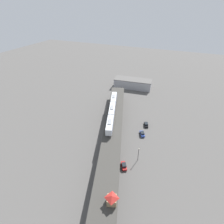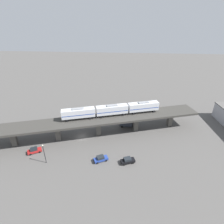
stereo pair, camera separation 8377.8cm
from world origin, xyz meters
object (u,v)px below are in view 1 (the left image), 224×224
object	(u,v)px
street_car_black	(146,124)
signal_hut	(112,199)
delivery_truck	(110,115)
warehouse_building	(133,83)
street_lamp	(138,153)
street_car_red	(124,166)
street_car_blue	(142,134)
subway_train	(112,110)

from	to	relation	value
street_car_black	signal_hut	bearing A→B (deg)	-89.08
delivery_truck	warehouse_building	bearing A→B (deg)	90.08
signal_hut	warehouse_building	world-z (taller)	signal_hut
street_lamp	signal_hut	bearing A→B (deg)	-93.41
street_lamp	warehouse_building	size ratio (longest dim) A/B	0.24
street_car_red	delivery_truck	bearing A→B (deg)	122.08
signal_hut	street_car_red	distance (m)	21.12
delivery_truck	signal_hut	bearing A→B (deg)	-66.29
street_car_red	street_car_blue	bearing A→B (deg)	85.32
subway_train	delivery_truck	size ratio (longest dim) A/B	4.99
street_car_black	street_car_red	bearing A→B (deg)	-93.50
street_car_blue	delivery_truck	bearing A→B (deg)	158.85
signal_hut	street_car_black	xyz separation A→B (m)	(-0.81, 50.56, -7.89)
street_car_blue	warehouse_building	world-z (taller)	warehouse_building
street_car_red	delivery_truck	distance (m)	36.54
street_car_black	street_lamp	bearing A→B (deg)	-84.77
street_car_red	street_car_black	xyz separation A→B (m)	(1.91, 31.17, 0.00)
street_car_blue	signal_hut	bearing A→B (deg)	-88.84
subway_train	street_lamp	distance (m)	27.79
street_car_blue	warehouse_building	xyz separation A→B (m)	(-21.32, 53.64, 2.47)
subway_train	street_car_blue	xyz separation A→B (m)	(17.36, -1.93, -8.64)
subway_train	street_lamp	bearing A→B (deg)	-43.63
signal_hut	street_car_black	world-z (taller)	signal_hut
subway_train	street_lamp	xyz separation A→B (m)	(19.72, -18.80, -5.47)
signal_hut	warehouse_building	size ratio (longest dim) A/B	0.14
subway_train	street_car_blue	bearing A→B (deg)	-6.35
subway_train	street_lamp	world-z (taller)	subway_train
subway_train	delivery_truck	bearing A→B (deg)	121.78
street_car_black	warehouse_building	xyz separation A→B (m)	(-21.37, 45.20, 2.47)
signal_hut	street_car_blue	size ratio (longest dim) A/B	0.86
subway_train	signal_hut	distance (m)	47.67
subway_train	street_car_black	xyz separation A→B (m)	(17.40, 6.51, -8.64)
street_car_black	subway_train	bearing A→B (deg)	-159.49
street_lamp	warehouse_building	world-z (taller)	street_lamp
street_car_black	warehouse_building	distance (m)	50.05
signal_hut	street_car_blue	xyz separation A→B (m)	(-0.86, 42.12, -7.89)
street_car_blue	street_lamp	distance (m)	17.32
signal_hut	street_car_black	size ratio (longest dim) A/B	0.85
street_car_black	street_car_blue	distance (m)	8.44
delivery_truck	street_car_red	bearing A→B (deg)	-57.92
street_car_black	warehouse_building	size ratio (longest dim) A/B	0.16
street_car_blue	street_lamp	world-z (taller)	street_lamp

